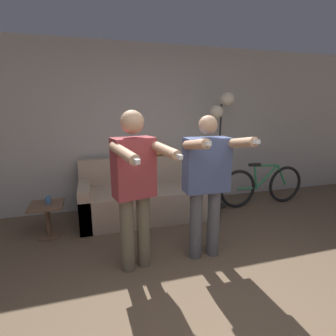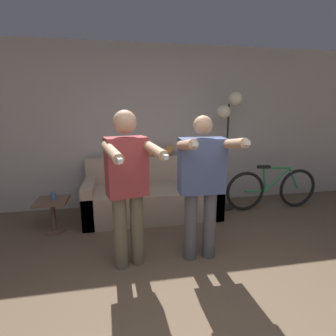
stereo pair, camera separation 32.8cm
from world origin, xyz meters
name	(u,v)px [view 1 (the left image)]	position (x,y,z in m)	size (l,w,h in m)	color
wall_back	(144,128)	(0.00, 2.93, 1.30)	(10.00, 0.05, 2.60)	#B7B2A8
couch	(148,198)	(-0.06, 2.41, 0.29)	(2.00, 0.86, 0.87)	tan
person_left	(135,182)	(-0.46, 1.11, 0.93)	(0.57, 0.74, 1.62)	#6B604C
person_right	(207,178)	(0.30, 1.11, 0.91)	(0.55, 0.68, 1.56)	#56565B
cat	(158,151)	(0.18, 2.73, 0.94)	(0.43, 0.14, 0.17)	tan
floor_lamp	(221,118)	(1.16, 2.48, 1.46)	(0.39, 0.32, 1.87)	black
side_table	(47,214)	(-1.44, 2.10, 0.32)	(0.40, 0.40, 0.44)	brown
cup	(48,200)	(-1.41, 2.12, 0.49)	(0.07, 0.07, 0.09)	#3D6693
bicycle	(262,186)	(1.89, 2.30, 0.34)	(1.58, 0.07, 0.73)	black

